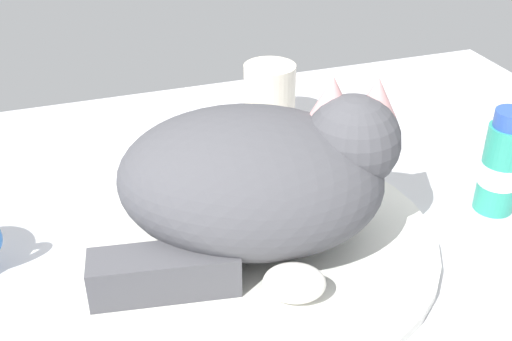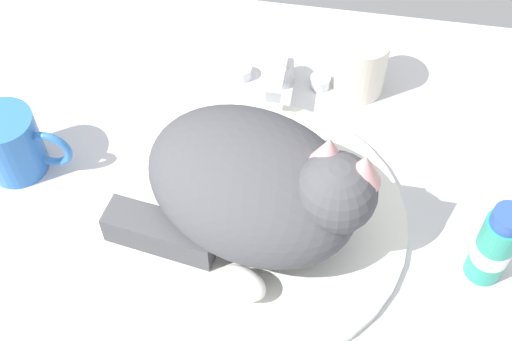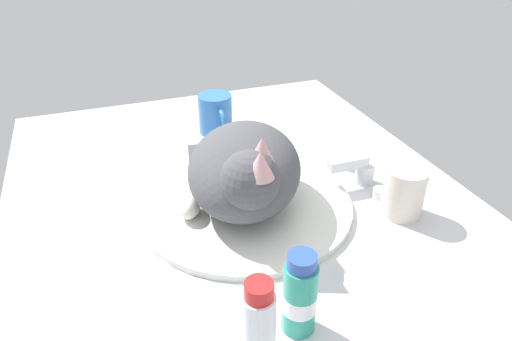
{
  "view_description": "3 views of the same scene",
  "coord_description": "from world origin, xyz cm",
  "px_view_note": "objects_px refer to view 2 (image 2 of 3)",
  "views": [
    {
      "loc": [
        -16.47,
        -50.03,
        40.58
      ],
      "look_at": [
        1.44,
        2.43,
        7.29
      ],
      "focal_mm": 45.31,
      "sensor_mm": 36.0,
      "label": 1
    },
    {
      "loc": [
        8.19,
        -45.79,
        72.02
      ],
      "look_at": [
        -0.13,
        3.69,
        5.55
      ],
      "focal_mm": 48.92,
      "sensor_mm": 36.0,
      "label": 2
    },
    {
      "loc": [
        64.8,
        -21.46,
        48.12
      ],
      "look_at": [
        -2.82,
        3.09,
        5.32
      ],
      "focal_mm": 32.83,
      "sensor_mm": 36.0,
      "label": 3
    }
  ],
  "objects_px": {
    "rinse_cup": "(361,65)",
    "faucet": "(280,74)",
    "coffee_mug": "(13,144)",
    "cat": "(259,187)",
    "toothpaste_bottle": "(494,246)"
  },
  "relations": [
    {
      "from": "rinse_cup",
      "to": "faucet",
      "type": "bearing_deg",
      "value": -171.03
    },
    {
      "from": "coffee_mug",
      "to": "cat",
      "type": "bearing_deg",
      "value": -7.17
    },
    {
      "from": "cat",
      "to": "toothpaste_bottle",
      "type": "relative_size",
      "value": 2.7
    },
    {
      "from": "coffee_mug",
      "to": "toothpaste_bottle",
      "type": "bearing_deg",
      "value": -5.6
    },
    {
      "from": "cat",
      "to": "toothpaste_bottle",
      "type": "xyz_separation_m",
      "value": [
        0.27,
        -0.02,
        -0.03
      ]
    },
    {
      "from": "faucet",
      "to": "cat",
      "type": "bearing_deg",
      "value": -87.69
    },
    {
      "from": "cat",
      "to": "rinse_cup",
      "type": "height_order",
      "value": "cat"
    },
    {
      "from": "faucet",
      "to": "toothpaste_bottle",
      "type": "distance_m",
      "value": 0.38
    },
    {
      "from": "faucet",
      "to": "coffee_mug",
      "type": "relative_size",
      "value": 1.18
    },
    {
      "from": "cat",
      "to": "coffee_mug",
      "type": "relative_size",
      "value": 2.7
    },
    {
      "from": "faucet",
      "to": "rinse_cup",
      "type": "distance_m",
      "value": 0.11
    },
    {
      "from": "rinse_cup",
      "to": "toothpaste_bottle",
      "type": "height_order",
      "value": "toothpaste_bottle"
    },
    {
      "from": "faucet",
      "to": "cat",
      "type": "xyz_separation_m",
      "value": [
        0.01,
        -0.24,
        0.06
      ]
    },
    {
      "from": "rinse_cup",
      "to": "toothpaste_bottle",
      "type": "relative_size",
      "value": 0.74
    },
    {
      "from": "rinse_cup",
      "to": "cat",
      "type": "bearing_deg",
      "value": -111.65
    }
  ]
}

